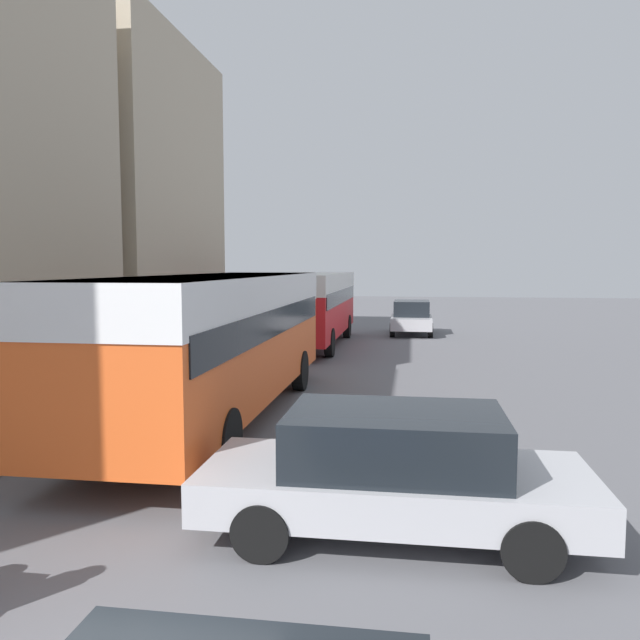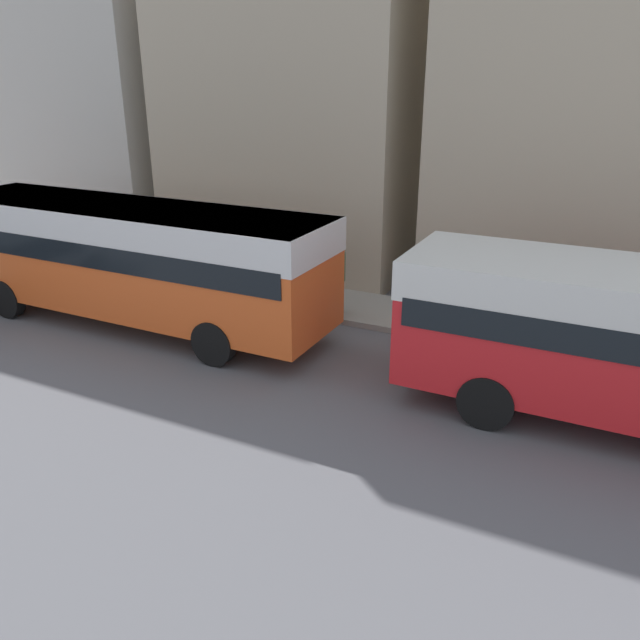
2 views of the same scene
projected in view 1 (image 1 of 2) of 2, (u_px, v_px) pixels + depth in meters
building_far_terrace at (107, 198)px, 23.55m from camera, size 6.37×8.96×11.40m
bus_lead at (217, 326)px, 12.67m from camera, size 2.56×10.35×2.95m
bus_following at (310, 299)px, 24.33m from camera, size 2.58×9.35×2.84m
car_crossing at (411, 317)px, 28.42m from camera, size 1.86×3.88×1.54m
car_far_curb at (395, 470)px, 7.28m from camera, size 4.51×1.96×1.48m
pedestrian_near_curb at (10, 388)px, 10.47m from camera, size 0.40×0.40×1.85m
pedestrian_walking_away at (178, 340)px, 17.44m from camera, size 0.38×0.38×1.80m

